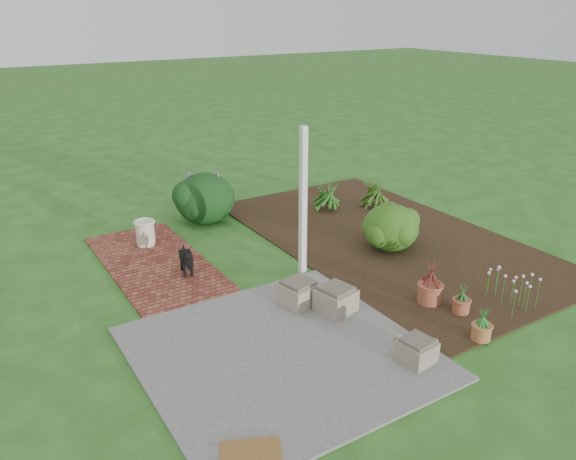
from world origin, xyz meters
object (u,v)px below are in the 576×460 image
cream_ceramic_urn (145,233)px  evergreen_shrub (391,226)px  black_dog (186,258)px  stone_trough_near (416,351)px

cream_ceramic_urn → evergreen_shrub: size_ratio=0.45×
black_dog → cream_ceramic_urn: 1.60m
black_dog → cream_ceramic_urn: (-0.17, 1.59, -0.06)m
black_dog → evergreen_shrub: size_ratio=0.56×
black_dog → stone_trough_near: bearing=-56.2°
black_dog → evergreen_shrub: 3.73m
stone_trough_near → black_dog: size_ratio=0.72×
stone_trough_near → evergreen_shrub: size_ratio=0.40×
black_dog → cream_ceramic_urn: size_ratio=1.24×
cream_ceramic_urn → evergreen_shrub: (3.79, -2.51, 0.19)m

